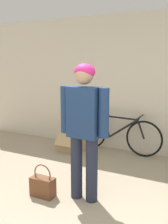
{
  "coord_description": "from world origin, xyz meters",
  "views": [
    {
      "loc": [
        1.06,
        -1.83,
        1.71
      ],
      "look_at": [
        -0.35,
        0.91,
        1.13
      ],
      "focal_mm": 42.0,
      "sensor_mm": 36.0,
      "label": 1
    }
  ],
  "objects": [
    {
      "name": "wall_back",
      "position": [
        0.0,
        2.99,
        1.3
      ],
      "size": [
        8.0,
        0.07,
        2.6
      ],
      "color": "beige",
      "rests_on": "ground_plane"
    },
    {
      "name": "handbag",
      "position": [
        -0.85,
        0.72,
        0.14
      ],
      "size": [
        0.32,
        0.16,
        0.43
      ],
      "color": "brown",
      "rests_on": "ground_plane"
    },
    {
      "name": "bicycle",
      "position": [
        -0.61,
        2.75,
        0.37
      ],
      "size": [
        1.77,
        0.46,
        0.75
      ],
      "rotation": [
        0.0,
        0.0,
        0.0
      ],
      "color": "black",
      "rests_on": "ground_plane"
    },
    {
      "name": "person",
      "position": [
        -0.35,
        0.91,
        1.0
      ],
      "size": [
        0.64,
        0.24,
        1.7
      ],
      "rotation": [
        0.0,
        0.0,
        -0.04
      ],
      "color": "#23283D",
      "rests_on": "ground_plane"
    },
    {
      "name": "cardboard_box",
      "position": [
        -1.42,
        2.5,
        0.13
      ],
      "size": [
        0.5,
        0.52,
        0.34
      ],
      "color": "tan",
      "rests_on": "ground_plane"
    }
  ]
}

